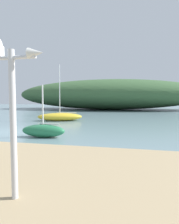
% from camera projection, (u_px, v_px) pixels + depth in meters
% --- Properties ---
extents(ground_plane, '(120.00, 120.00, 0.00)m').
position_uv_depth(ground_plane, '(13.00, 132.00, 12.50)').
color(ground_plane, gray).
extents(distant_hill, '(38.86, 15.87, 6.13)m').
position_uv_depth(distant_hill, '(108.00, 94.00, 39.84)').
color(distant_hill, '#3D6038').
rests_on(distant_hill, ground).
extents(sailboat_mid_channel, '(4.57, 2.75, 5.43)m').
position_uv_depth(sailboat_mid_channel, '(60.00, 117.00, 18.76)').
color(sailboat_mid_channel, gold).
rests_on(sailboat_mid_channel, ground).
extents(sailboat_off_point, '(2.52, 0.91, 2.90)m').
position_uv_depth(sailboat_off_point, '(43.00, 131.00, 10.68)').
color(sailboat_off_point, '#287A4C').
rests_on(sailboat_off_point, ground).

